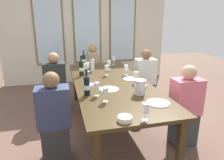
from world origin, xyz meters
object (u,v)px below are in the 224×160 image
at_px(white_plate_0, 158,103).
at_px(tasting_bowl_0, 125,119).
at_px(wine_glass_4, 114,59).
at_px(dining_table, 111,85).
at_px(wine_bottle_2, 81,68).
at_px(wine_glass_1, 109,64).
at_px(seated_person_3, 185,108).
at_px(white_plate_1, 109,89).
at_px(white_plate_2, 131,79).
at_px(wine_glass_6, 136,75).
at_px(wine_glass_5, 107,68).
at_px(wine_glass_7, 145,109).
at_px(water_bottle, 93,65).
at_px(metal_pitcher, 140,87).
at_px(tasting_bowl_1, 89,86).
at_px(seated_person_1, 145,80).
at_px(wine_glass_2, 105,92).
at_px(wine_glass_9, 85,67).
at_px(wine_bottle_0, 87,85).
at_px(wine_glass_0, 126,68).
at_px(wine_glass_8, 97,87).
at_px(tasting_bowl_2, 143,87).
at_px(seated_person_4, 93,69).
at_px(wine_glass_3, 88,65).
at_px(seated_person_0, 56,85).
at_px(seated_person_2, 54,120).
at_px(wine_bottle_1, 84,59).

distance_m(white_plate_0, tasting_bowl_0, 0.59).
bearing_deg(wine_glass_4, dining_table, -106.69).
relative_size(wine_bottle_2, wine_glass_1, 1.92).
bearing_deg(seated_person_3, white_plate_1, 157.96).
height_order(white_plate_2, wine_glass_6, wine_glass_6).
bearing_deg(wine_glass_5, wine_glass_7, -89.93).
height_order(dining_table, wine_bottle_2, wine_bottle_2).
relative_size(white_plate_1, water_bottle, 1.12).
bearing_deg(wine_bottle_2, metal_pitcher, -60.16).
distance_m(tasting_bowl_1, seated_person_1, 1.47).
bearing_deg(wine_glass_2, wine_glass_9, 93.44).
xyz_separation_m(wine_bottle_0, wine_glass_0, (0.77, 0.78, -0.01)).
height_order(white_plate_1, seated_person_1, seated_person_1).
bearing_deg(tasting_bowl_0, tasting_bowl_1, 100.34).
bearing_deg(wine_glass_5, wine_glass_4, 67.49).
distance_m(tasting_bowl_0, wine_glass_5, 1.63).
height_order(tasting_bowl_1, wine_glass_9, wine_glass_9).
relative_size(metal_pitcher, wine_glass_8, 1.09).
relative_size(wine_glass_4, wine_glass_7, 1.00).
relative_size(white_plate_2, metal_pitcher, 1.33).
xyz_separation_m(tasting_bowl_2, seated_person_4, (-0.36, 2.10, -0.23)).
distance_m(wine_bottle_0, wine_glass_3, 1.18).
distance_m(wine_bottle_0, water_bottle, 1.21).
relative_size(white_plate_1, wine_glass_0, 1.55).
distance_m(white_plate_2, wine_glass_0, 0.28).
xyz_separation_m(white_plate_1, tasting_bowl_2, (0.47, -0.05, 0.02)).
bearing_deg(water_bottle, white_plate_1, -86.75).
bearing_deg(wine_bottle_2, tasting_bowl_0, -82.58).
relative_size(wine_glass_1, seated_person_1, 0.16).
bearing_deg(seated_person_3, wine_glass_8, 170.44).
height_order(tasting_bowl_1, seated_person_0, seated_person_0).
relative_size(wine_glass_5, seated_person_1, 0.16).
bearing_deg(tasting_bowl_0, wine_bottle_2, 97.42).
bearing_deg(seated_person_4, tasting_bowl_1, -100.95).
bearing_deg(water_bottle, wine_glass_1, 5.87).
relative_size(wine_glass_1, seated_person_2, 0.16).
xyz_separation_m(wine_glass_0, wine_glass_1, (-0.19, 0.43, -0.00)).
xyz_separation_m(metal_pitcher, wine_glass_3, (-0.49, 1.29, 0.02)).
relative_size(wine_bottle_0, seated_person_1, 0.30).
height_order(metal_pitcher, wine_bottle_2, wine_bottle_2).
xyz_separation_m(wine_glass_8, seated_person_1, (1.15, 1.17, -0.33)).
height_order(dining_table, wine_glass_9, wine_glass_9).
height_order(tasting_bowl_2, seated_person_0, seated_person_0).
bearing_deg(wine_glass_8, wine_glass_4, 68.79).
height_order(wine_bottle_1, seated_person_3, seated_person_3).
bearing_deg(seated_person_3, wine_bottle_2, 135.68).
bearing_deg(wine_glass_2, metal_pitcher, 15.99).
relative_size(white_plate_0, seated_person_4, 0.24).
xyz_separation_m(tasting_bowl_0, wine_glass_5, (0.19, 1.61, 0.10)).
distance_m(wine_glass_6, wine_glass_7, 1.18).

